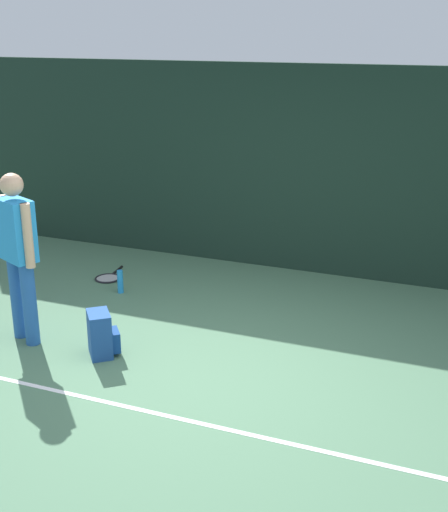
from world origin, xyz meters
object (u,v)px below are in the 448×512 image
(tennis_player, at_px, (18,248))
(tennis_racket, at_px, (109,278))
(backpack, at_px, (101,335))
(water_bottle, at_px, (120,282))

(tennis_player, height_order, tennis_racket, tennis_player)
(tennis_player, xyz_separation_m, backpack, (0.88, -0.01, -0.76))
(tennis_player, xyz_separation_m, tennis_racket, (-0.15, 1.81, -0.95))
(tennis_racket, relative_size, water_bottle, 2.27)
(tennis_player, xyz_separation_m, water_bottle, (0.23, 1.46, -0.83))
(tennis_player, bearing_deg, tennis_racket, -61.32)
(tennis_player, relative_size, water_bottle, 6.13)
(backpack, relative_size, water_bottle, 1.59)
(tennis_racket, bearing_deg, water_bottle, 39.88)
(backpack, xyz_separation_m, water_bottle, (-0.65, 1.46, -0.07))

